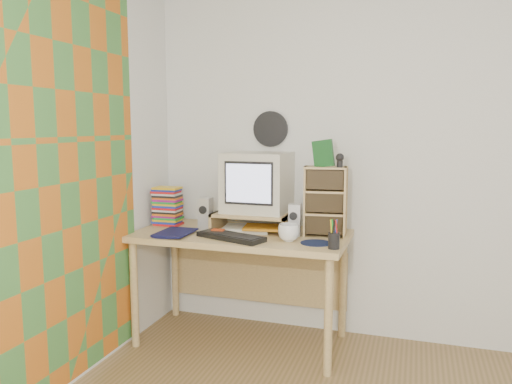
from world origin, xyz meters
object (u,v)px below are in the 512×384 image
Objects in this scene: desk at (244,250)px; diary at (161,230)px; keyboard at (231,237)px; mug at (289,233)px; dvd_stack at (167,207)px; cd_rack at (325,201)px; crt_monitor at (256,182)px.

diary reaches higher than desk.
keyboard is 0.36m from mug.
keyboard is at bearing -27.34° from dvd_stack.
mug is (0.36, -0.19, 0.19)m from desk.
cd_rack reaches higher than mug.
diary is at bearing -147.75° from crt_monitor.
desk is 0.45m from mug.
desk is 3.09× the size of keyboard.
dvd_stack is (-0.59, 0.29, 0.11)m from keyboard.
desk is 10.55× the size of mug.
crt_monitor is 0.46m from keyboard.
cd_rack reaches higher than diary.
keyboard is at bearing -89.39° from desk.
dvd_stack reaches higher than mug.
desk is at bearing 110.33° from keyboard.
crt_monitor reaches higher than cd_rack.
cd_rack reaches higher than keyboard.
diary is (-0.49, -0.25, 0.16)m from desk.
mug reaches higher than keyboard.
crt_monitor is at bearing 3.30° from dvd_stack.
mug reaches higher than diary.
crt_monitor reaches higher than desk.
crt_monitor reaches higher than dvd_stack.
crt_monitor reaches higher than keyboard.
diary is (-0.85, -0.06, -0.03)m from mug.
dvd_stack reaches higher than keyboard.
dvd_stack is at bearing 172.98° from cd_rack.
cd_rack reaches higher than desk.
crt_monitor reaches higher than diary.
keyboard is at bearing -159.10° from cd_rack.
desk is 5.42× the size of dvd_stack.
crt_monitor is at bearing 55.41° from desk.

